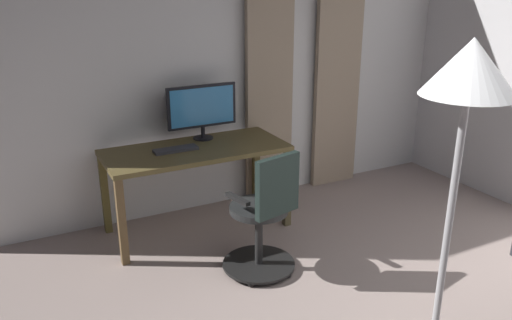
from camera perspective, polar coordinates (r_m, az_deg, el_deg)
back_room_partition at (r=4.95m, az=-2.67°, el=11.19°), size 4.82×0.10×2.84m
curtain_left_panel at (r=5.46m, az=8.96°, el=9.33°), size 0.53×0.06×2.37m
curtain_right_panel at (r=5.04m, az=1.47°, el=8.70°), size 0.49×0.06×2.37m
desk at (r=4.47m, az=-6.61°, el=0.17°), size 1.55×0.69×0.76m
office_chair at (r=3.85m, az=0.91°, el=-6.43°), size 0.56×0.56×0.97m
computer_monitor at (r=4.62m, az=-5.96°, el=5.72°), size 0.64×0.18×0.49m
computer_keyboard at (r=4.38m, az=-8.81°, el=1.15°), size 0.37×0.12×0.02m
floor_lamp at (r=2.05m, az=21.91°, el=4.68°), size 0.35×0.35×1.94m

